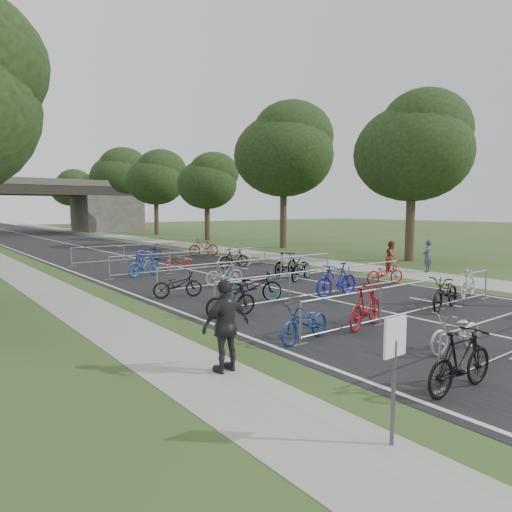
{
  "coord_description": "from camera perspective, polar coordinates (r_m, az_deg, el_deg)",
  "views": [
    {
      "loc": [
        -11.99,
        -0.62,
        3.29
      ],
      "look_at": [
        0.75,
        15.86,
        1.1
      ],
      "focal_mm": 32.0,
      "sensor_mm": 36.0,
      "label": 1
    }
  ],
  "objects": [
    {
      "name": "bike_12",
      "position": [
        13.86,
        -3.16,
        -5.55
      ],
      "size": [
        1.75,
        0.62,
        1.03
      ],
      "primitive_type": "imported",
      "rotation": [
        0.0,
        0.0,
        1.49
      ],
      "color": "black",
      "rests_on": "ground"
    },
    {
      "name": "bike_9",
      "position": [
        12.92,
        13.55,
        -6.25
      ],
      "size": [
        2.02,
        1.02,
        1.17
      ],
      "primitive_type": "imported",
      "rotation": [
        0.0,
        0.0,
        1.83
      ],
      "color": "maroon",
      "rests_on": "ground"
    },
    {
      "name": "bike_11",
      "position": [
        18.5,
        24.98,
        -3.18
      ],
      "size": [
        1.78,
        0.83,
        1.03
      ],
      "primitive_type": "imported",
      "rotation": [
        0.0,
        0.0,
        1.78
      ],
      "color": "#B4B4BC",
      "rests_on": "ground"
    },
    {
      "name": "bike_14",
      "position": [
        17.27,
        10.05,
        -2.97
      ],
      "size": [
        2.09,
        0.65,
        1.25
      ],
      "primitive_type": "imported",
      "rotation": [
        0.0,
        0.0,
        4.68
      ],
      "color": "navy",
      "rests_on": "ground"
    },
    {
      "name": "bike_26",
      "position": [
        29.39,
        -13.29,
        0.46
      ],
      "size": [
        2.16,
        1.25,
        1.07
      ],
      "primitive_type": "imported",
      "rotation": [
        0.0,
        0.0,
        1.85
      ],
      "color": "navy",
      "rests_on": "ground"
    },
    {
      "name": "bike_8",
      "position": [
        11.42,
        6.16,
        -8.28
      ],
      "size": [
        1.9,
        0.92,
        0.96
      ],
      "primitive_type": "imported",
      "rotation": [
        0.0,
        0.0,
        4.87
      ],
      "color": "navy",
      "rests_on": "ground"
    },
    {
      "name": "tree_right_2",
      "position": [
        47.76,
        -6.01,
        9.16
      ],
      "size": [
        6.16,
        6.16,
        9.39
      ],
      "color": "#33261C",
      "rests_on": "ground"
    },
    {
      "name": "tree_right_3",
      "position": [
        58.34,
        -12.32,
        9.43
      ],
      "size": [
        7.17,
        7.17,
        10.93
      ],
      "color": "#33261C",
      "rests_on": "ground"
    },
    {
      "name": "barrier_row_6",
      "position": [
        29.32,
        -13.39,
        0.47
      ],
      "size": [
        9.7,
        0.08,
        1.1
      ],
      "color": "#97999E",
      "rests_on": "ground"
    },
    {
      "name": "bike_4",
      "position": [
        9.08,
        24.21,
        -11.92
      ],
      "size": [
        1.94,
        0.63,
        1.15
      ],
      "primitive_type": "imported",
      "rotation": [
        0.0,
        0.0,
        1.52
      ],
      "color": "black",
      "rests_on": "ground"
    },
    {
      "name": "overpass_bridge",
      "position": [
        66.71,
        -27.48,
        5.54
      ],
      "size": [
        31.0,
        8.0,
        7.05
      ],
      "color": "#403D39",
      "rests_on": "ground"
    },
    {
      "name": "road",
      "position": [
        52.12,
        -24.34,
        1.85
      ],
      "size": [
        11.0,
        140.0,
        0.01
      ],
      "primitive_type": "cube",
      "color": "black",
      "rests_on": "ground"
    },
    {
      "name": "bike_16",
      "position": [
        17.03,
        -9.77,
        -3.59
      ],
      "size": [
        1.93,
        1.08,
        0.96
      ],
      "primitive_type": "imported",
      "rotation": [
        0.0,
        0.0,
        1.31
      ],
      "color": "black",
      "rests_on": "ground"
    },
    {
      "name": "bike_15",
      "position": [
        20.42,
        15.8,
        -2.1
      ],
      "size": [
        1.97,
        1.1,
        0.98
      ],
      "primitive_type": "imported",
      "rotation": [
        0.0,
        0.0,
        1.32
      ],
      "color": "maroon",
      "rests_on": "ground"
    },
    {
      "name": "bike_20",
      "position": [
        22.73,
        -13.79,
        -1.1
      ],
      "size": [
        1.89,
        0.85,
        1.1
      ],
      "primitive_type": "imported",
      "rotation": [
        0.0,
        0.0,
        1.76
      ],
      "color": "#1C499E",
      "rests_on": "ground"
    },
    {
      "name": "bike_10",
      "position": [
        16.01,
        22.67,
        -4.31
      ],
      "size": [
        2.21,
        1.15,
        1.11
      ],
      "primitive_type": "imported",
      "rotation": [
        0.0,
        0.0,
        4.92
      ],
      "color": "black",
      "rests_on": "ground"
    },
    {
      "name": "bike_18",
      "position": [
        20.94,
        5.7,
        -1.55
      ],
      "size": [
        2.21,
        1.52,
        1.1
      ],
      "primitive_type": "imported",
      "rotation": [
        0.0,
        0.0,
        5.14
      ],
      "color": "#97999E",
      "rests_on": "ground"
    },
    {
      "name": "barrier_row_2",
      "position": [
        14.57,
        18.91,
        -5.18
      ],
      "size": [
        9.7,
        0.08,
        1.1
      ],
      "color": "#97999E",
      "rests_on": "ground"
    },
    {
      "name": "park_sign",
      "position": [
        6.64,
        16.92,
        -11.98
      ],
      "size": [
        0.45,
        0.06,
        1.83
      ],
      "color": "#4C4C51",
      "rests_on": "ground"
    },
    {
      "name": "barrier_row_3",
      "position": [
        16.92,
        8.1,
        -3.39
      ],
      "size": [
        9.7,
        0.08,
        1.1
      ],
      "color": "#97999E",
      "rests_on": "ground"
    },
    {
      "name": "bike_19",
      "position": [
        22.13,
        3.71,
        -1.04
      ],
      "size": [
        2.0,
        1.08,
        1.16
      ],
      "primitive_type": "imported",
      "rotation": [
        0.0,
        0.0,
        1.86
      ],
      "color": "#97999E",
      "rests_on": "ground"
    },
    {
      "name": "tree_right_6",
      "position": [
        92.11,
        -22.07,
        7.83
      ],
      "size": [
        7.17,
        7.17,
        10.93
      ],
      "color": "#33261C",
      "rests_on": "ground"
    },
    {
      "name": "pedestrian_b",
      "position": [
        24.27,
        16.59,
        -0.12
      ],
      "size": [
        0.93,
        0.82,
        1.62
      ],
      "primitive_type": "imported",
      "rotation": [
        0.0,
        0.0,
        0.3
      ],
      "color": "maroon",
      "rests_on": "ground"
    },
    {
      "name": "pedestrian_a",
      "position": [
        24.97,
        20.62,
        -0.02
      ],
      "size": [
        0.69,
        0.54,
        1.67
      ],
      "primitive_type": "imported",
      "rotation": [
        0.0,
        0.0,
        3.4
      ],
      "color": "#32394B",
      "rests_on": "ground"
    },
    {
      "name": "bike_13",
      "position": [
        16.03,
        -0.37,
        -3.88
      ],
      "size": [
        2.16,
        1.5,
        1.08
      ],
      "primitive_type": "imported",
      "rotation": [
        0.0,
        0.0,
        1.14
      ],
      "color": "#97999E",
      "rests_on": "ground"
    },
    {
      "name": "bike_22",
      "position": [
        24.99,
        -2.77,
        -0.3
      ],
      "size": [
        1.86,
        0.62,
        1.1
      ],
      "primitive_type": "imported",
      "rotation": [
        0.0,
        0.0,
        1.51
      ],
      "color": "black",
      "rests_on": "ground"
    },
    {
      "name": "tree_right_1",
      "position": [
        38.29,
        3.69,
        12.9
      ],
      "size": [
        8.18,
        8.18,
        12.47
      ],
      "color": "#33261C",
      "rests_on": "ground"
    },
    {
      "name": "bike_27",
      "position": [
        31.64,
        -6.57,
        1.09
      ],
      "size": [
        2.05,
        1.43,
        1.21
      ],
      "primitive_type": "imported",
      "rotation": [
        0.0,
        0.0,
        4.24
      ],
      "color": "maroon",
      "rests_on": "ground"
    },
    {
      "name": "lane_markings",
      "position": [
        52.13,
        -24.34,
        1.85
      ],
      "size": [
        0.12,
        140.0,
        0.0
      ],
      "primitive_type": "cube",
      "color": "silver",
      "rests_on": "ground"
    },
    {
      "name": "bike_21",
      "position": [
        24.39,
        -9.67,
        -0.74
      ],
      "size": [
        1.83,
        0.88,
        0.92
      ],
      "primitive_type": "imported",
      "rotation": [
        0.0,
        0.0,
        4.87
      ],
      "color": "maroon",
      "rests_on": "ground"
    },
    {
      "name": "tree_right_5",
      "position": [
        80.6,
        -19.71,
        7.54
      ],
      "size": [
        6.16,
        6.16,
        9.39
      ],
      "color": "#33261C",
      "rests_on": "ground"
    },
    {
      "name": "bike_5",
      "position": [
        11.48,
        23.75,
        -8.72
      ],
      "size": [
        1.85,
        0.77,
        0.95
      ],
      "primitive_type": "imported",
      "rotation": [
        0.0,
        0.0,
        4.63
      ],
      "color": "#A3A3AB",
      "rests_on": "ground"
    },
    {
      "name": "sidewalk_right",
      "position": [
        54.52,
        -16.13,
        2.31
      ],
      "size": [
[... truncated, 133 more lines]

